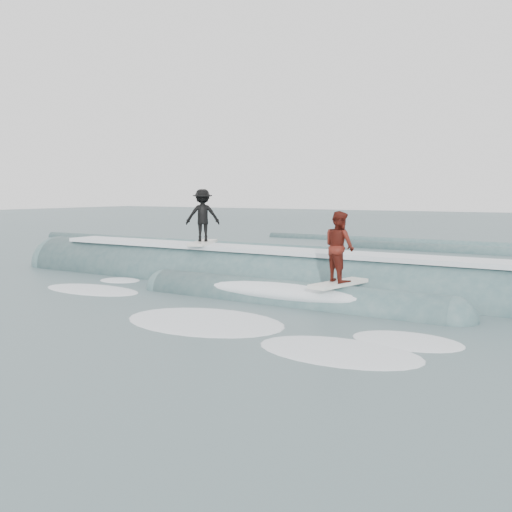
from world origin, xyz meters
The scene contains 6 objects.
ground centered at (0.00, 0.00, 0.00)m, with size 160.00×160.00×0.00m, color #3F575C.
breaking_wave centered at (0.27, 3.61, 0.04)m, with size 23.13×3.98×2.39m.
surfer_black centered at (-2.82, 3.94, 2.22)m, with size 1.36×2.07×1.94m.
surfer_red centered at (3.33, 1.74, 1.58)m, with size 1.16×2.07×1.99m.
whitewater centered at (0.75, -0.76, 0.00)m, with size 13.10×5.99×0.10m.
far_swells centered at (-0.34, 17.65, 0.00)m, with size 42.48×8.65×0.80m.
Camera 1 is at (9.27, -12.29, 3.12)m, focal length 40.00 mm.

